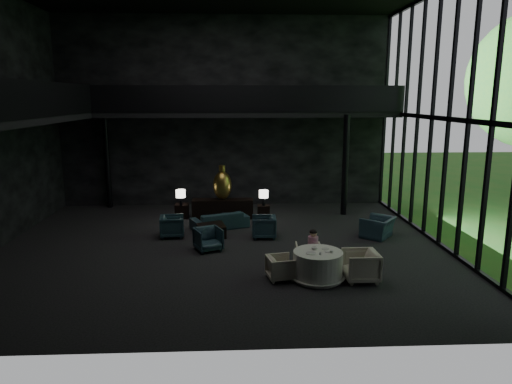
{
  "coord_description": "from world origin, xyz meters",
  "views": [
    {
      "loc": [
        0.43,
        -13.76,
        4.63
      ],
      "look_at": [
        1.09,
        0.5,
        1.68
      ],
      "focal_mm": 32.0,
      "sensor_mm": 36.0,
      "label": 1
    }
  ],
  "objects_px": {
    "console": "(223,209)",
    "lounge_armchair_west": "(172,225)",
    "table_lamp_left": "(181,194)",
    "dining_table": "(318,267)",
    "table_lamp_right": "(264,195)",
    "sofa": "(220,218)",
    "dining_chair_west": "(281,268)",
    "bronze_urn": "(222,185)",
    "dining_chair_east": "(361,263)",
    "side_table_left": "(182,211)",
    "lounge_armchair_east": "(264,225)",
    "lounge_armchair_south": "(208,238)",
    "child": "(313,240)",
    "dining_chair_north": "(308,255)",
    "coffee_table": "(211,230)",
    "window_armchair": "(378,224)",
    "side_table_right": "(263,211)"
  },
  "relations": [
    {
      "from": "sofa",
      "to": "lounge_armchair_south",
      "type": "relative_size",
      "value": 2.56
    },
    {
      "from": "bronze_urn",
      "to": "window_armchair",
      "type": "bearing_deg",
      "value": -27.41
    },
    {
      "from": "coffee_table",
      "to": "window_armchair",
      "type": "bearing_deg",
      "value": -3.72
    },
    {
      "from": "side_table_left",
      "to": "lounge_armchair_south",
      "type": "height_order",
      "value": "lounge_armchair_south"
    },
    {
      "from": "table_lamp_left",
      "to": "lounge_armchair_south",
      "type": "bearing_deg",
      "value": -71.27
    },
    {
      "from": "window_armchair",
      "to": "child",
      "type": "distance_m",
      "value": 3.7
    },
    {
      "from": "side_table_left",
      "to": "table_lamp_right",
      "type": "relative_size",
      "value": 0.93
    },
    {
      "from": "side_table_left",
      "to": "dining_table",
      "type": "height_order",
      "value": "dining_table"
    },
    {
      "from": "lounge_armchair_east",
      "to": "console",
      "type": "bearing_deg",
      "value": -149.16
    },
    {
      "from": "side_table_right",
      "to": "sofa",
      "type": "distance_m",
      "value": 2.16
    },
    {
      "from": "window_armchair",
      "to": "child",
      "type": "bearing_deg",
      "value": -6.71
    },
    {
      "from": "console",
      "to": "dining_chair_west",
      "type": "distance_m",
      "value": 6.46
    },
    {
      "from": "bronze_urn",
      "to": "dining_table",
      "type": "xyz_separation_m",
      "value": [
        2.62,
        -6.28,
        -1.0
      ]
    },
    {
      "from": "table_lamp_left",
      "to": "child",
      "type": "xyz_separation_m",
      "value": [
        4.25,
        -5.18,
        -0.25
      ]
    },
    {
      "from": "table_lamp_left",
      "to": "dining_table",
      "type": "distance_m",
      "value": 7.48
    },
    {
      "from": "lounge_armchair_east",
      "to": "bronze_urn",
      "type": "bearing_deg",
      "value": -149.14
    },
    {
      "from": "bronze_urn",
      "to": "dining_chair_east",
      "type": "distance_m",
      "value": 7.46
    },
    {
      "from": "dining_chair_east",
      "to": "console",
      "type": "bearing_deg",
      "value": -150.79
    },
    {
      "from": "child",
      "to": "table_lamp_right",
      "type": "bearing_deg",
      "value": -78.55
    },
    {
      "from": "lounge_armchair_south",
      "to": "child",
      "type": "bearing_deg",
      "value": -49.75
    },
    {
      "from": "sofa",
      "to": "window_armchair",
      "type": "relative_size",
      "value": 1.93
    },
    {
      "from": "table_lamp_left",
      "to": "coffee_table",
      "type": "xyz_separation_m",
      "value": [
        1.26,
        -2.24,
        -0.8
      ]
    },
    {
      "from": "sofa",
      "to": "dining_chair_north",
      "type": "relative_size",
      "value": 3.07
    },
    {
      "from": "side_table_left",
      "to": "side_table_right",
      "type": "relative_size",
      "value": 1.09
    },
    {
      "from": "dining_chair_east",
      "to": "child",
      "type": "height_order",
      "value": "child"
    },
    {
      "from": "side_table_right",
      "to": "lounge_armchair_south",
      "type": "bearing_deg",
      "value": -117.09
    },
    {
      "from": "table_lamp_left",
      "to": "dining_chair_west",
      "type": "distance_m",
      "value": 6.95
    },
    {
      "from": "lounge_armchair_east",
      "to": "dining_chair_east",
      "type": "height_order",
      "value": "dining_chair_east"
    },
    {
      "from": "child",
      "to": "lounge_armchair_west",
      "type": "bearing_deg",
      "value": -34.26
    },
    {
      "from": "table_lamp_right",
      "to": "dining_chair_west",
      "type": "xyz_separation_m",
      "value": [
        0.06,
        -6.12,
        -0.64
      ]
    },
    {
      "from": "console",
      "to": "dining_chair_north",
      "type": "distance_m",
      "value": 5.93
    },
    {
      "from": "console",
      "to": "dining_chair_east",
      "type": "distance_m",
      "value": 7.42
    },
    {
      "from": "side_table_right",
      "to": "coffee_table",
      "type": "height_order",
      "value": "side_table_right"
    },
    {
      "from": "lounge_armchair_west",
      "to": "dining_chair_west",
      "type": "bearing_deg",
      "value": -146.11
    },
    {
      "from": "sofa",
      "to": "dining_table",
      "type": "xyz_separation_m",
      "value": [
        2.69,
        -4.87,
        -0.07
      ]
    },
    {
      "from": "dining_chair_north",
      "to": "sofa",
      "type": "bearing_deg",
      "value": -52.69
    },
    {
      "from": "table_lamp_left",
      "to": "dining_table",
      "type": "xyz_separation_m",
      "value": [
        4.22,
        -6.14,
        -0.67
      ]
    },
    {
      "from": "console",
      "to": "table_lamp_left",
      "type": "relative_size",
      "value": 3.85
    },
    {
      "from": "lounge_armchair_west",
      "to": "lounge_armchair_south",
      "type": "relative_size",
      "value": 1.06
    },
    {
      "from": "side_table_left",
      "to": "dining_chair_west",
      "type": "relative_size",
      "value": 0.92
    },
    {
      "from": "table_lamp_left",
      "to": "lounge_armchair_west",
      "type": "distance_m",
      "value": 2.32
    },
    {
      "from": "console",
      "to": "dining_chair_east",
      "type": "bearing_deg",
      "value": -60.0
    },
    {
      "from": "sofa",
      "to": "coffee_table",
      "type": "height_order",
      "value": "sofa"
    },
    {
      "from": "console",
      "to": "lounge_armchair_west",
      "type": "xyz_separation_m",
      "value": [
        -1.65,
        -2.39,
        0.04
      ]
    },
    {
      "from": "window_armchair",
      "to": "side_table_left",
      "type": "bearing_deg",
      "value": -73.27
    },
    {
      "from": "side_table_right",
      "to": "window_armchair",
      "type": "relative_size",
      "value": 0.49
    },
    {
      "from": "table_lamp_right",
      "to": "lounge_armchair_west",
      "type": "height_order",
      "value": "table_lamp_right"
    },
    {
      "from": "coffee_table",
      "to": "dining_chair_north",
      "type": "height_order",
      "value": "dining_chair_north"
    },
    {
      "from": "table_lamp_right",
      "to": "sofa",
      "type": "bearing_deg",
      "value": -142.19
    },
    {
      "from": "side_table_left",
      "to": "child",
      "type": "height_order",
      "value": "child"
    }
  ]
}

